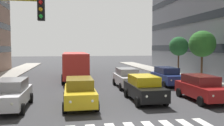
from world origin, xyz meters
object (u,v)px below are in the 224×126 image
Objects in this scene: car_2 at (80,92)px; car_3 at (11,94)px; car_1 at (144,88)px; street_tree_2 at (202,44)px; street_tree_3 at (179,46)px; car_row2_1 at (127,78)px; bus_behind_traffic at (75,63)px; car_0 at (201,88)px; car_row2_0 at (167,76)px.

car_3 is at bearing -0.76° from car_2.
street_tree_2 is at bearing -141.57° from car_1.
street_tree_2 is (-16.37, -6.88, 3.07)m from car_3.
street_tree_3 is (-12.62, -12.56, 2.86)m from car_2.
car_row2_1 is 7.92m from bus_behind_traffic.
bus_behind_traffic is (4.50, -6.44, 0.97)m from car_row2_1.
car_2 is 14.50m from street_tree_2.
car_2 is 0.93× the size of street_tree_3.
car_0 is at bearing -179.69° from car_2.
car_row2_1 is at bearing -58.75° from car_0.
street_tree_3 is (-12.62, 0.00, 1.89)m from bus_behind_traffic.
car_row2_0 is at bearing -152.61° from car_3.
street_tree_3 is at bearing -124.65° from car_1.
car_row2_1 is at bearing 6.32° from car_row2_0.
street_tree_2 is at bearing -157.21° from car_3.
car_2 is 1.00× the size of car_3.
street_tree_3 reaches higher than car_row2_1.
car_1 is 5.56m from car_row2_1.
street_tree_2 is at bearing 155.54° from bus_behind_traffic.
street_tree_2 is at bearing -121.20° from car_0.
street_tree_2 reaches higher than car_0.
street_tree_2 is (-12.36, 5.62, 2.10)m from bus_behind_traffic.
car_3 and car_row2_1 have the same top height.
car_1 is 1.00× the size of car_row2_1.
car_3 is 0.42× the size of bus_behind_traffic.
car_row2_0 is at bearing -142.51° from car_2.
car_0 is 13.58m from street_tree_3.
car_1 and car_3 have the same top height.
bus_behind_traffic is at bearing -90.00° from car_2.
street_tree_3 reaches higher than car_3.
bus_behind_traffic is (4.33, -12.00, 0.97)m from car_1.
car_2 is at bearing 7.36° from car_1.
street_tree_3 is at bearing -109.49° from car_0.
car_row2_0 is 4.90m from street_tree_2.
street_tree_2 is (-12.36, -6.93, 3.07)m from car_2.
street_tree_3 is at bearing -124.12° from car_row2_0.
car_0 is 8.62m from street_tree_2.
car_0 is 1.00× the size of car_row2_1.
street_tree_2 reaches higher than street_tree_3.
bus_behind_traffic is at bearing -55.04° from car_row2_1.
car_1 is 14.86m from street_tree_3.
car_row2_0 is (-12.57, -6.51, 0.00)m from car_3.
street_tree_3 reaches higher than car_row2_0.
street_tree_2 reaches higher than bus_behind_traffic.
car_3 is 21.00m from street_tree_3.
car_row2_1 is 0.87× the size of street_tree_2.
car_3 is 13.17m from bus_behind_traffic.
street_tree_2 reaches higher than car_1.
street_tree_2 reaches higher than car_2.
bus_behind_traffic is (-4.01, -12.51, 0.97)m from car_3.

